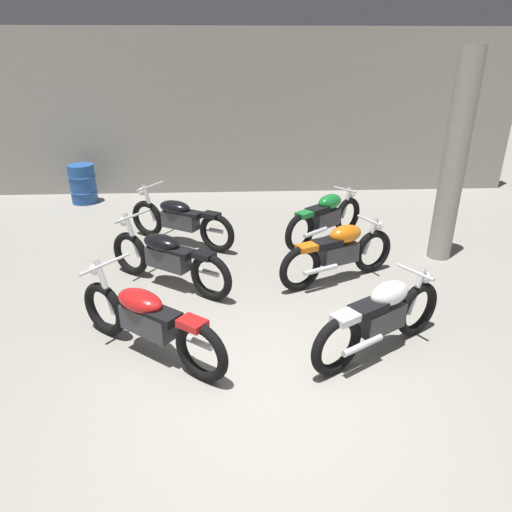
% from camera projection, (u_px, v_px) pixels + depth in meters
% --- Properties ---
extents(ground_plane, '(60.00, 60.00, 0.00)m').
position_uv_depth(ground_plane, '(267.00, 399.00, 4.56)').
color(ground_plane, gray).
extents(back_wall, '(12.52, 0.24, 3.60)m').
position_uv_depth(back_wall, '(244.00, 114.00, 10.61)').
color(back_wall, '#9E998E').
rests_on(back_wall, ground).
extents(support_pillar, '(0.36, 0.36, 3.20)m').
position_uv_depth(support_pillar, '(455.00, 160.00, 7.06)').
color(support_pillar, '#9E998E').
rests_on(support_pillar, ground).
extents(motorcycle_left_row_0, '(1.79, 1.41, 0.97)m').
position_uv_depth(motorcycle_left_row_0, '(147.00, 319.00, 5.05)').
color(motorcycle_left_row_0, black).
rests_on(motorcycle_left_row_0, ground).
extents(motorcycle_left_row_1, '(1.85, 1.32, 0.97)m').
position_uv_depth(motorcycle_left_row_1, '(167.00, 257.00, 6.57)').
color(motorcycle_left_row_1, black).
rests_on(motorcycle_left_row_1, ground).
extents(motorcycle_left_row_2, '(1.90, 1.24, 0.97)m').
position_uv_depth(motorcycle_left_row_2, '(180.00, 219.00, 8.05)').
color(motorcycle_left_row_2, black).
rests_on(motorcycle_left_row_2, ground).
extents(motorcycle_right_row_0, '(1.73, 1.14, 0.88)m').
position_uv_depth(motorcycle_right_row_0, '(381.00, 316.00, 5.10)').
color(motorcycle_right_row_0, black).
rests_on(motorcycle_right_row_0, ground).
extents(motorcycle_right_row_1, '(1.83, 0.93, 0.88)m').
position_uv_depth(motorcycle_right_row_1, '(339.00, 252.00, 6.73)').
color(motorcycle_right_row_1, black).
rests_on(motorcycle_right_row_1, ground).
extents(motorcycle_right_row_2, '(1.58, 1.34, 0.88)m').
position_uv_depth(motorcycle_right_row_2, '(326.00, 217.00, 8.13)').
color(motorcycle_right_row_2, black).
rests_on(motorcycle_right_row_2, ground).
extents(oil_drum, '(0.59, 0.59, 0.85)m').
position_uv_depth(oil_drum, '(83.00, 184.00, 10.27)').
color(oil_drum, '#23519E').
rests_on(oil_drum, ground).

